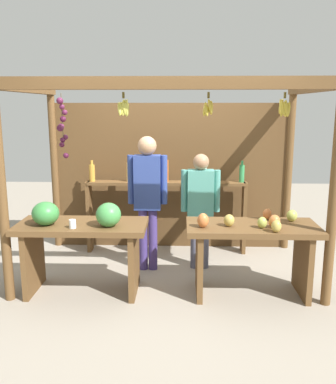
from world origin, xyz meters
The scene contains 7 objects.
ground_plane centered at (0.00, 0.00, 0.00)m, with size 12.00×12.00×0.00m, color gray.
market_stall centered at (0.00, 0.42, 1.32)m, with size 3.44×1.87×2.29m.
fruit_counter_left centered at (-0.93, -0.69, 0.65)m, with size 1.39×0.64×1.03m.
fruit_counter_right centered at (0.91, -0.66, 0.59)m, with size 1.39×0.65×0.93m.
bottle_shelf_unit centered at (-0.06, 0.66, 0.80)m, with size 2.21×0.22×1.36m.
vendor_man centered at (-0.25, 0.00, 1.00)m, with size 0.48×0.23×1.67m.
vendor_woman centered at (0.39, 0.07, 0.86)m, with size 0.48×0.20×1.45m.
Camera 1 is at (0.16, -4.90, 2.01)m, focal length 38.68 mm.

